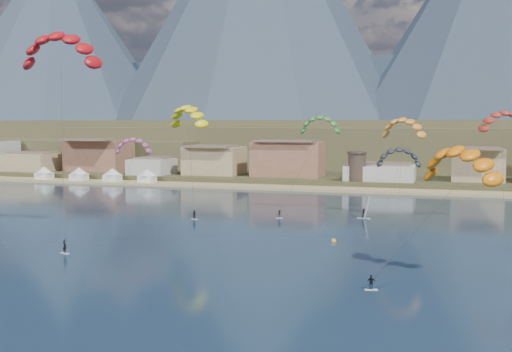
# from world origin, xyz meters

# --- Properties ---
(ground) EXTENTS (2400.00, 2400.00, 0.00)m
(ground) POSITION_xyz_m (0.00, 0.00, 0.00)
(ground) COLOR black
(ground) RESTS_ON ground
(beach) EXTENTS (2200.00, 12.00, 0.90)m
(beach) POSITION_xyz_m (0.00, 106.00, 0.25)
(beach) COLOR tan
(beach) RESTS_ON ground
(land) EXTENTS (2200.00, 900.00, 4.00)m
(land) POSITION_xyz_m (0.00, 560.00, 0.00)
(land) COLOR #4C4529
(land) RESTS_ON ground
(foothills) EXTENTS (940.00, 210.00, 18.00)m
(foothills) POSITION_xyz_m (22.39, 232.47, 9.08)
(foothills) COLOR brown
(foothills) RESTS_ON ground
(mountain_ridge) EXTENTS (2060.00, 480.00, 400.00)m
(mountain_ridge) POSITION_xyz_m (-14.60, 823.65, 150.31)
(mountain_ridge) COLOR #2F3D4F
(mountain_ridge) RESTS_ON ground
(town) EXTENTS (400.00, 24.00, 12.00)m
(town) POSITION_xyz_m (-40.00, 122.00, 8.00)
(town) COLOR beige
(town) RESTS_ON ground
(watchtower) EXTENTS (5.82, 5.82, 8.60)m
(watchtower) POSITION_xyz_m (5.00, 114.00, 6.37)
(watchtower) COLOR #47382D
(watchtower) RESTS_ON ground
(beach_tents) EXTENTS (43.40, 6.40, 5.00)m
(beach_tents) POSITION_xyz_m (-76.25, 106.00, 3.71)
(beach_tents) COLOR white
(beach_tents) RESTS_ON ground
(kitesurfer_red) EXTENTS (17.11, 17.68, 35.87)m
(kitesurfer_red) POSITION_xyz_m (-31.07, 23.97, 31.39)
(kitesurfer_red) COLOR silver
(kitesurfer_red) RESTS_ON ground
(kitesurfer_yellow) EXTENTS (13.73, 18.91, 25.51)m
(kitesurfer_yellow) POSITION_xyz_m (-23.81, 59.39, 20.77)
(kitesurfer_yellow) COLOR silver
(kitesurfer_yellow) RESTS_ON ground
(kitesurfer_orange) EXTENTS (15.68, 14.84, 19.24)m
(kitesurfer_orange) POSITION_xyz_m (31.52, 13.54, 14.36)
(kitesurfer_orange) COLOR silver
(kitesurfer_orange) RESTS_ON ground
(kitesurfer_green) EXTENTS (11.15, 12.81, 22.16)m
(kitesurfer_green) POSITION_xyz_m (4.47, 62.24, 18.80)
(kitesurfer_green) COLOR silver
(kitesurfer_green) RESTS_ON ground
(distant_kite_pink) EXTENTS (8.72, 6.74, 17.30)m
(distant_kite_pink) POSITION_xyz_m (-34.78, 54.83, 14.43)
(distant_kite_pink) COLOR #262626
(distant_kite_pink) RESTS_ON ground
(distant_kite_dark) EXTENTS (10.21, 6.39, 15.69)m
(distant_kite_dark) POSITION_xyz_m (20.02, 70.65, 12.15)
(distant_kite_dark) COLOR #262626
(distant_kite_dark) RESTS_ON ground
(distant_kite_orange) EXTENTS (10.00, 7.45, 21.30)m
(distant_kite_orange) POSITION_xyz_m (21.55, 60.17, 18.41)
(distant_kite_orange) COLOR #262626
(distant_kite_orange) RESTS_ON ground
(distant_kite_red) EXTENTS (9.69, 7.60, 22.40)m
(distant_kite_red) POSITION_xyz_m (39.40, 57.34, 19.62)
(distant_kite_red) COLOR #262626
(distant_kite_red) RESTS_ON ground
(windsurfer) EXTENTS (2.68, 2.96, 4.59)m
(windsurfer) POSITION_xyz_m (14.68, 56.64, 1.46)
(windsurfer) COLOR silver
(windsurfer) RESTS_ON ground
(buoy) EXTENTS (0.79, 0.79, 0.79)m
(buoy) POSITION_xyz_m (13.20, 30.84, 0.13)
(buoy) COLOR yellow
(buoy) RESTS_ON ground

